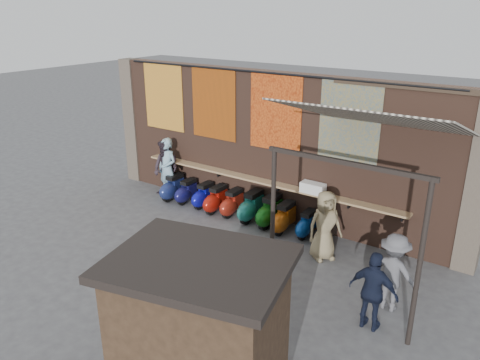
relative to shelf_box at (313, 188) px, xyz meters
The scene contains 35 objects.
ground 3.05m from the shelf_box, 124.08° to the right, with size 70.00×70.00×0.00m, color #474749.
brick_wall 1.77m from the shelf_box, 165.58° to the left, with size 10.00×0.40×4.00m, color brown.
pier_left 6.81m from the shelf_box, behind, with size 0.50×0.50×4.00m, color #4C4238.
pier_right 3.74m from the shelf_box, ahead, with size 0.50×0.50×4.00m, color #4C4238.
eating_counter 1.56m from the shelf_box, behind, with size 8.00×0.32×0.05m, color #9E7A51.
shelf_box is the anchor object (origin of this frame).
tapestry_redgold 5.45m from the shelf_box, behind, with size 1.50×0.02×2.00m, color #9C2A16.
tapestry_sun 3.70m from the shelf_box, behind, with size 1.50×0.02×2.00m, color orange.
tapestry_orange 2.16m from the shelf_box, behind, with size 1.50×0.02×2.00m, color #C95419.
tapestry_multi 1.90m from the shelf_box, 13.60° to the left, with size 1.50×0.02×2.00m, color #21507C.
hang_rail 3.14m from the shelf_box, behind, with size 0.06×0.06×9.50m, color black.
scooter_stool_0 4.56m from the shelf_box, behind, with size 0.37×0.82×0.78m, color navy, non-canonical shape.
scooter_stool_1 4.08m from the shelf_box, behind, with size 0.33×0.74×0.70m, color #14144B, non-canonical shape.
scooter_stool_2 3.46m from the shelf_box, behind, with size 0.34×0.75×0.72m, color #0D1096, non-canonical shape.
scooter_stool_3 2.97m from the shelf_box, behind, with size 0.36×0.80×0.76m, color maroon, non-canonical shape.
scooter_stool_4 2.48m from the shelf_box, behind, with size 0.35×0.78×0.74m, color maroon, non-canonical shape.
scooter_stool_5 1.88m from the shelf_box, behind, with size 0.40×0.88×0.84m, color #1B6F65, non-canonical shape.
scooter_stool_6 1.39m from the shelf_box, 166.87° to the right, with size 0.40×0.89×0.85m, color #105312, non-canonical shape.
scooter_stool_7 1.10m from the shelf_box, 150.31° to the right, with size 0.37×0.83×0.79m, color #95440D, non-canonical shape.
scooter_stool_8 0.95m from the shelf_box, 87.21° to the right, with size 0.33×0.72×0.69m, color navy, non-canonical shape.
scooter_stool_9 1.13m from the shelf_box, 28.97° to the right, with size 0.34×0.75×0.71m, color black, non-canonical shape.
diner_left 4.73m from the shelf_box, behind, with size 0.69×0.45×1.88m, color #8BB6CA.
diner_right 4.78m from the shelf_box, behind, with size 0.88×0.68×1.80m, color #2B2129.
shopper_navy 3.91m from the shelf_box, 47.31° to the right, with size 0.90×0.38×1.54m, color #151B31.
shopper_grey 3.44m from the shelf_box, 36.86° to the right, with size 1.02×0.59×1.58m, color #5D5C62.
shopper_tan 1.36m from the shelf_box, 50.58° to the right, with size 0.82×0.53×1.67m, color #8B7B59.
market_stall 6.06m from the shelf_box, 78.56° to the right, with size 2.13×1.60×2.31m, color black.
stall_roof 6.16m from the shelf_box, 78.56° to the right, with size 2.39×1.84×0.12m, color black.
stall_sign 5.25m from the shelf_box, 78.82° to the right, with size 1.20×0.04×0.50m, color gold.
stall_shelf 5.25m from the shelf_box, 78.82° to the right, with size 1.77×0.10×0.06m, color #473321.
awning_canvas 3.32m from the shelf_box, 35.76° to the right, with size 3.20×3.40×0.03m, color beige.
awning_ledger 3.33m from the shelf_box, ahead, with size 3.30×0.08×0.12m, color #33261C.
awning_header 3.94m from the shelf_box, 56.16° to the right, with size 3.00×0.08×0.08m, color black.
awning_post_left 2.97m from the shelf_box, 79.37° to the right, with size 0.09×0.09×3.10m, color black.
awning_post_right 4.44m from the shelf_box, 40.93° to the right, with size 0.09×0.09×3.10m, color black.
Camera 1 is at (6.28, -7.76, 5.55)m, focal length 35.00 mm.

